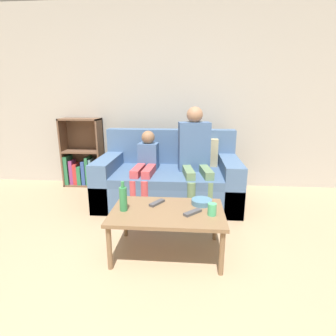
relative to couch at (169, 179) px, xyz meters
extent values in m
cube|color=#B7B2A8|center=(-0.09, 0.73, 1.01)|extent=(12.00, 0.06, 2.60)
cube|color=#4C6B93|center=(-0.01, -0.05, -0.13)|extent=(1.74, 0.97, 0.33)
cube|color=#466288|center=(-0.01, -0.14, 0.09)|extent=(1.30, 0.79, 0.10)
cube|color=#4C6B93|center=(-0.01, 0.35, 0.37)|extent=(1.74, 0.18, 0.46)
cube|color=#4C6B93|center=(-0.76, -0.05, 0.00)|extent=(0.22, 0.97, 0.59)
cube|color=#4C6B93|center=(0.75, -0.05, 0.00)|extent=(0.22, 0.97, 0.59)
cube|color=tan|center=(0.44, 0.20, 0.32)|extent=(0.36, 0.12, 0.36)
cube|color=brown|center=(-1.63, 0.55, 0.22)|extent=(0.02, 0.28, 1.02)
cube|color=brown|center=(-1.07, 0.55, 0.22)|extent=(0.02, 0.28, 1.02)
cube|color=brown|center=(-1.35, 0.68, 0.22)|extent=(0.58, 0.02, 1.02)
cube|color=brown|center=(-1.35, 0.55, -0.28)|extent=(0.58, 0.28, 0.02)
cube|color=brown|center=(-1.35, 0.55, 0.24)|extent=(0.53, 0.28, 0.02)
cube|color=brown|center=(-1.35, 0.55, 0.72)|extent=(0.58, 0.28, 0.02)
cube|color=#2D7A4C|center=(-1.59, 0.54, -0.05)|extent=(0.06, 0.24, 0.43)
cube|color=#993D84|center=(-1.53, 0.53, -0.08)|extent=(0.05, 0.17, 0.37)
cube|color=red|center=(-1.47, 0.54, -0.11)|extent=(0.06, 0.20, 0.31)
cube|color=#2D7A4C|center=(-1.40, 0.54, -0.13)|extent=(0.06, 0.23, 0.28)
cube|color=#33519E|center=(-1.33, 0.54, -0.09)|extent=(0.06, 0.21, 0.36)
cube|color=#2D7A4C|center=(-1.27, 0.54, -0.06)|extent=(0.04, 0.23, 0.42)
cube|color=#6699A8|center=(-1.23, 0.54, -0.07)|extent=(0.04, 0.19, 0.39)
cube|color=beige|center=(-1.18, 0.54, -0.10)|extent=(0.05, 0.19, 0.34)
cube|color=#232328|center=(-1.12, 0.54, -0.08)|extent=(0.04, 0.23, 0.37)
cylinder|color=brown|center=(-0.35, -1.46, -0.11)|extent=(0.04, 0.04, 0.37)
cylinder|color=brown|center=(0.51, -1.46, -0.11)|extent=(0.04, 0.04, 0.37)
cylinder|color=brown|center=(-0.35, -0.94, -0.11)|extent=(0.04, 0.04, 0.37)
cylinder|color=brown|center=(0.51, -0.94, -0.11)|extent=(0.04, 0.04, 0.37)
cube|color=brown|center=(0.08, -1.20, 0.09)|extent=(0.94, 0.60, 0.03)
cylinder|color=#66845B|center=(0.28, -0.53, -0.08)|extent=(0.10, 0.10, 0.43)
cylinder|color=#66845B|center=(0.49, -0.50, -0.08)|extent=(0.10, 0.10, 0.43)
cube|color=#66845B|center=(0.24, -0.28, 0.19)|extent=(0.16, 0.44, 0.09)
cube|color=#66845B|center=(0.45, -0.25, 0.19)|extent=(0.16, 0.44, 0.09)
cube|color=#476693|center=(0.31, -0.01, 0.44)|extent=(0.40, 0.25, 0.59)
sphere|color=#A87A5B|center=(0.31, -0.01, 0.82)|extent=(0.19, 0.19, 0.19)
cylinder|color=#C6474C|center=(-0.36, -0.50, -0.08)|extent=(0.10, 0.10, 0.43)
cylinder|color=#C6474C|center=(-0.23, -0.51, -0.08)|extent=(0.10, 0.10, 0.43)
cube|color=#C6474C|center=(-0.35, -0.25, 0.19)|extent=(0.13, 0.44, 0.09)
cube|color=#C6474C|center=(-0.22, -0.26, 0.19)|extent=(0.13, 0.44, 0.09)
cube|color=#476693|center=(-0.26, 0.00, 0.30)|extent=(0.25, 0.22, 0.33)
sphere|color=#936B4C|center=(-0.26, 0.00, 0.54)|extent=(0.17, 0.17, 0.17)
cylinder|color=#4CB77A|center=(0.44, -1.26, 0.16)|extent=(0.07, 0.07, 0.10)
cube|color=#47474C|center=(0.29, -1.24, 0.12)|extent=(0.15, 0.15, 0.02)
cube|color=#47474C|center=(-0.03, -1.07, 0.12)|extent=(0.13, 0.17, 0.02)
cylinder|color=teal|center=(0.37, -1.04, 0.13)|extent=(0.18, 0.18, 0.05)
cylinder|color=#33844C|center=(-0.29, -1.22, 0.21)|extent=(0.06, 0.06, 0.20)
cylinder|color=#33844C|center=(-0.29, -1.22, 0.33)|extent=(0.03, 0.03, 0.05)
camera|label=1|loc=(0.24, -3.21, 1.02)|focal=28.00mm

